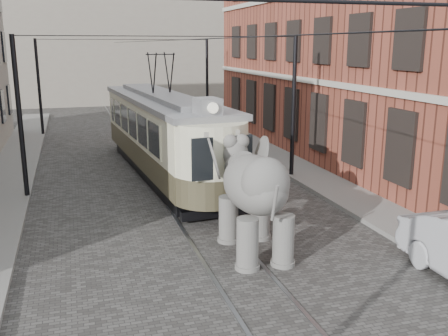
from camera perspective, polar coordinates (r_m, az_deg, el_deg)
name	(u,v)px	position (r m, az deg, el deg)	size (l,w,h in m)	color
ground	(214,240)	(15.10, -1.10, -8.14)	(120.00, 120.00, 0.00)	#494744
tram_rails	(214,240)	(15.10, -1.10, -8.10)	(1.54, 80.00, 0.02)	slate
sidewalk_right	(389,218)	(17.58, 18.15, -5.38)	(2.00, 60.00, 0.15)	slate
brick_building	(377,37)	(26.92, 16.93, 13.99)	(8.00, 26.00, 12.00)	brown
distant_block	(105,30)	(53.63, -13.34, 14.90)	(28.00, 10.00, 14.00)	gray
catenary	(172,117)	(19.01, -5.88, 5.74)	(11.00, 30.20, 6.00)	black
tram	(162,115)	(22.19, -7.00, 5.94)	(2.75, 13.33, 5.29)	beige
elephant	(255,200)	(13.75, 3.51, -3.66)	(2.74, 4.98, 3.05)	#63615C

